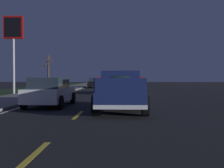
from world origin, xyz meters
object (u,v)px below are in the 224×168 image
Objects in this scene: pickup_truck at (120,89)px; bare_tree_far at (48,71)px; sedan_white at (50,92)px; gas_price_sign at (13,35)px; sedan_black at (95,83)px; sedan_tan at (121,86)px.

bare_tree_far is (27.78, 10.84, 1.61)m from pickup_truck.
bare_tree_far is at bearing 15.22° from sedan_white.
sedan_white is 27.08m from bare_tree_far.
gas_price_sign is 15.10m from bare_tree_far.
sedan_white is 0.59× the size of gas_price_sign.
gas_price_sign reaches higher than sedan_black.
bare_tree_far is (26.07, 7.10, 1.81)m from sedan_white.
sedan_black is 26.43m from sedan_white.
pickup_truck is 28.39m from sedan_black.
sedan_white is 13.93m from gas_price_sign.
sedan_black is 15.64m from sedan_tan.
pickup_truck is 1.22× the size of sedan_white.
sedan_white and sedan_tan have the same top height.
gas_price_sign reaches higher than sedan_tan.
sedan_black and sedan_white have the same top height.
gas_price_sign is (0.03, 10.36, 4.88)m from sedan_tan.
sedan_black is 0.59× the size of gas_price_sign.
sedan_white is 0.84× the size of bare_tree_far.
sedan_black is (28.14, 3.74, -0.20)m from pickup_truck.
gas_price_sign is (11.30, 6.52, 4.88)m from sedan_white.
gas_price_sign reaches higher than sedan_white.
pickup_truck is 1.03× the size of bare_tree_far.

